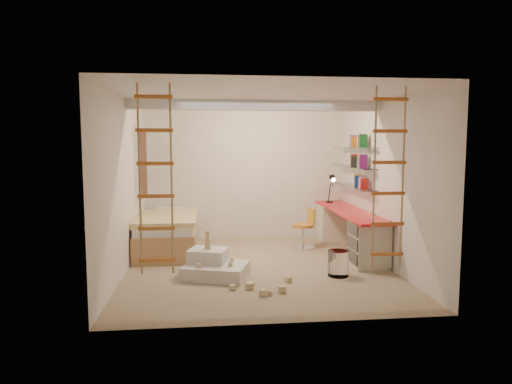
{
  "coord_description": "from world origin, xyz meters",
  "views": [
    {
      "loc": [
        -0.78,
        -6.9,
        1.91
      ],
      "look_at": [
        0.0,
        0.3,
        1.15
      ],
      "focal_mm": 32.0,
      "sensor_mm": 36.0,
      "label": 1
    }
  ],
  "objects": [
    {
      "name": "rope_ladder_left",
      "position": [
        -1.35,
        -1.75,
        1.52
      ],
      "size": [
        0.41,
        0.04,
        2.13
      ],
      "primitive_type": null,
      "color": "#C97222",
      "rests_on": "ceiling"
    },
    {
      "name": "bed",
      "position": [
        -1.48,
        1.23,
        0.33
      ],
      "size": [
        1.02,
        2.0,
        0.69
      ],
      "color": "#AD7F51",
      "rests_on": "floor"
    },
    {
      "name": "task_lamp",
      "position": [
        1.67,
        1.82,
        1.14
      ],
      "size": [
        0.14,
        0.36,
        0.57
      ],
      "color": "black",
      "rests_on": "desk"
    },
    {
      "name": "shelves",
      "position": [
        1.87,
        1.13,
        1.5
      ],
      "size": [
        0.25,
        1.8,
        0.71
      ],
      "color": "white",
      "rests_on": "wall_right"
    },
    {
      "name": "play_platform",
      "position": [
        -0.69,
        -0.43,
        0.15
      ],
      "size": [
        1.03,
        0.9,
        0.39
      ],
      "color": "silver",
      "rests_on": "floor"
    },
    {
      "name": "waste_bin",
      "position": [
        1.11,
        -0.6,
        0.19
      ],
      "size": [
        0.3,
        0.3,
        0.37
      ],
      "primitive_type": "cylinder",
      "color": "white",
      "rests_on": "floor"
    },
    {
      "name": "ceiling_beam",
      "position": [
        0.0,
        0.3,
        2.52
      ],
      "size": [
        4.0,
        0.18,
        0.16
      ],
      "primitive_type": "cube",
      "color": "white",
      "rests_on": "ceiling"
    },
    {
      "name": "window_blind",
      "position": [
        -1.93,
        1.5,
        1.55
      ],
      "size": [
        0.02,
        1.0,
        1.2
      ],
      "primitive_type": "cube",
      "color": "#4C2D1E",
      "rests_on": "window_frame"
    },
    {
      "name": "desk",
      "position": [
        1.72,
        0.86,
        0.4
      ],
      "size": [
        0.56,
        2.8,
        0.75
      ],
      "color": "red",
      "rests_on": "floor"
    },
    {
      "name": "rope_ladder_right",
      "position": [
        1.35,
        -1.75,
        1.52
      ],
      "size": [
        0.41,
        0.04,
        2.13
      ],
      "primitive_type": null,
      "color": "#C36121",
      "rests_on": "ceiling"
    },
    {
      "name": "books",
      "position": [
        1.87,
        1.13,
        1.63
      ],
      "size": [
        0.14,
        0.52,
        0.92
      ],
      "color": "red",
      "rests_on": "shelves"
    },
    {
      "name": "floor",
      "position": [
        0.0,
        0.0,
        0.0
      ],
      "size": [
        4.5,
        4.5,
        0.0
      ],
      "primitive_type": "plane",
      "color": "#947A5F",
      "rests_on": "ground"
    },
    {
      "name": "swivel_chair",
      "position": [
        0.98,
        1.18,
        0.27
      ],
      "size": [
        0.52,
        0.52,
        0.74
      ],
      "color": "orange",
      "rests_on": "floor"
    },
    {
      "name": "toy_blocks",
      "position": [
        -0.36,
        -0.8,
        0.2
      ],
      "size": [
        1.3,
        1.1,
        0.66
      ],
      "color": "#CCB284",
      "rests_on": "floor"
    },
    {
      "name": "window_frame",
      "position": [
        -1.97,
        1.5,
        1.55
      ],
      "size": [
        0.06,
        1.15,
        1.35
      ],
      "primitive_type": "cube",
      "color": "white",
      "rests_on": "wall_left"
    }
  ]
}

